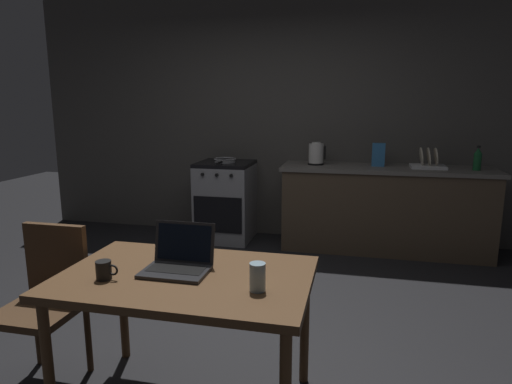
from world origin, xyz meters
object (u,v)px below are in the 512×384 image
at_px(dining_table, 186,288).
at_px(electric_kettle, 316,154).
at_px(chair, 47,294).
at_px(laptop, 178,262).
at_px(coffee_mug, 104,270).
at_px(stove_oven, 226,201).
at_px(frying_pan, 225,160).
at_px(dish_rack, 428,164).
at_px(bottle, 478,159).
at_px(drinking_glass, 258,277).
at_px(cereal_box, 378,155).

distance_m(dining_table, electric_kettle, 2.86).
xyz_separation_m(chair, electric_kettle, (1.22, 2.76, 0.51)).
xyz_separation_m(dining_table, chair, (-0.85, 0.06, -0.15)).
bearing_deg(laptop, electric_kettle, 78.50).
relative_size(dining_table, coffee_mug, 10.95).
bearing_deg(stove_oven, coffee_mug, -84.23).
xyz_separation_m(dining_table, frying_pan, (-0.65, 2.79, 0.27)).
bearing_deg(dish_rack, dining_table, -118.06).
bearing_deg(bottle, stove_oven, 178.95).
bearing_deg(coffee_mug, bottle, 51.75).
bearing_deg(chair, laptop, 0.17).
bearing_deg(drinking_glass, stove_oven, 109.50).
bearing_deg(dish_rack, laptop, -119.17).
distance_m(laptop, electric_kettle, 2.83).
distance_m(drinking_glass, dish_rack, 3.14).
bearing_deg(stove_oven, bottle, -1.05).
relative_size(coffee_mug, drinking_glass, 0.87).
relative_size(laptop, electric_kettle, 1.33).
xyz_separation_m(coffee_mug, dish_rack, (1.85, 2.97, 0.18)).
xyz_separation_m(dining_table, dish_rack, (1.50, 2.82, 0.29)).
distance_m(stove_oven, bottle, 2.66).
height_order(bottle, frying_pan, bottle).
relative_size(stove_oven, coffee_mug, 7.99).
bearing_deg(bottle, coffee_mug, -128.25).
distance_m(chair, electric_kettle, 3.06).
height_order(drinking_glass, cereal_box, cereal_box).
distance_m(laptop, coffee_mug, 0.35).
relative_size(electric_kettle, drinking_glass, 1.88).
height_order(bottle, dish_rack, bottle).
relative_size(stove_oven, frying_pan, 2.11).
bearing_deg(coffee_mug, chair, 157.54).
xyz_separation_m(frying_pan, coffee_mug, (0.30, -2.94, -0.15)).
xyz_separation_m(cereal_box, dish_rack, (0.49, -0.02, -0.07)).
relative_size(dining_table, cereal_box, 5.05).
bearing_deg(coffee_mug, electric_kettle, 76.41).
bearing_deg(dish_rack, drinking_glass, -110.84).
height_order(laptop, cereal_box, cereal_box).
bearing_deg(drinking_glass, cereal_box, 78.06).
xyz_separation_m(stove_oven, frying_pan, (0.00, -0.03, 0.47)).
bearing_deg(cereal_box, laptop, -110.75).
xyz_separation_m(dining_table, cereal_box, (1.01, 2.84, 0.37)).
bearing_deg(coffee_mug, laptop, 31.32).
distance_m(electric_kettle, frying_pan, 1.02).
height_order(dining_table, drinking_glass, drinking_glass).
bearing_deg(laptop, dining_table, -36.80).
xyz_separation_m(stove_oven, bottle, (2.60, -0.05, 0.56)).
height_order(laptop, coffee_mug, laptop).
relative_size(stove_oven, chair, 1.02).
distance_m(stove_oven, frying_pan, 0.47).
height_order(dining_table, cereal_box, cereal_box).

